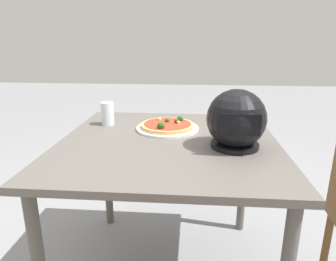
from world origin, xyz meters
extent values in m
cube|color=#5B5651|center=(0.00, 0.00, 0.76)|extent=(1.01, 1.04, 0.03)
cylinder|color=#5B5651|center=(-0.45, -0.46, 0.37)|extent=(0.05, 0.05, 0.75)
cylinder|color=#5B5651|center=(0.45, -0.46, 0.37)|extent=(0.05, 0.05, 0.75)
cylinder|color=white|center=(0.02, -0.17, 0.78)|extent=(0.33, 0.33, 0.01)
cylinder|color=tan|center=(0.02, -0.17, 0.80)|extent=(0.28, 0.28, 0.02)
cylinder|color=red|center=(0.02, -0.17, 0.81)|extent=(0.25, 0.25, 0.00)
sphere|color=#234C1E|center=(-0.04, -0.23, 0.82)|extent=(0.03, 0.03, 0.03)
sphere|color=#234C1E|center=(0.04, -0.08, 0.82)|extent=(0.04, 0.04, 0.04)
sphere|color=#234C1E|center=(-0.03, -0.18, 0.82)|extent=(0.03, 0.03, 0.03)
sphere|color=#234C1E|center=(0.02, -0.20, 0.82)|extent=(0.02, 0.02, 0.02)
cylinder|color=#E0D172|center=(0.02, -0.20, 0.82)|extent=(0.03, 0.03, 0.01)
cylinder|color=#E0D172|center=(0.07, -0.23, 0.82)|extent=(0.02, 0.02, 0.01)
cylinder|color=#E0D172|center=(-0.04, -0.17, 0.82)|extent=(0.02, 0.02, 0.01)
sphere|color=black|center=(-0.30, 0.07, 0.91)|extent=(0.26, 0.26, 0.26)
cylinder|color=black|center=(-0.30, 0.07, 0.79)|extent=(0.21, 0.21, 0.02)
cube|color=black|center=(-0.30, 0.18, 0.91)|extent=(0.16, 0.02, 0.09)
cylinder|color=silver|center=(0.36, -0.23, 0.84)|extent=(0.07, 0.07, 0.13)
cylinder|color=brown|center=(-0.80, 0.00, 0.21)|extent=(0.04, 0.04, 0.43)
camera|label=1|loc=(-0.11, 1.34, 1.24)|focal=32.31mm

